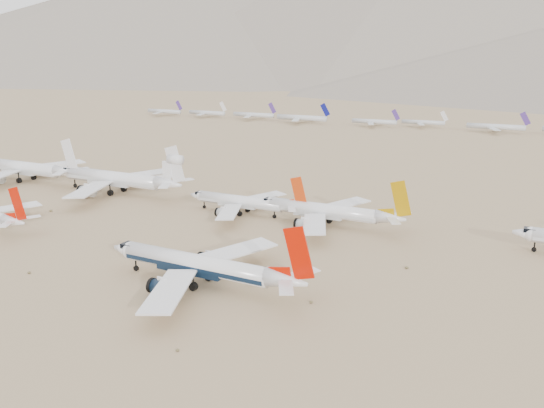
{
  "coord_description": "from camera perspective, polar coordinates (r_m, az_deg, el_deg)",
  "views": [
    {
      "loc": [
        64.88,
        -95.89,
        50.35
      ],
      "look_at": [
        -9.1,
        48.29,
        7.0
      ],
      "focal_mm": 35.0,
      "sensor_mm": 36.0,
      "label": 1
    }
  ],
  "objects": [
    {
      "name": "distant_storage_row",
      "position": [
        428.6,
        23.1,
        7.64
      ],
      "size": [
        679.42,
        55.71,
        15.54
      ],
      "color": "silver",
      "rests_on": "ground"
    },
    {
      "name": "row2_gold_tail",
      "position": [
        168.36,
        6.06,
        -0.8
      ],
      "size": [
        48.41,
        47.34,
        17.24
      ],
      "color": "white",
      "rests_on": "ground"
    },
    {
      "name": "row2_white_trijet",
      "position": [
        216.81,
        -16.11,
        2.63
      ],
      "size": [
        60.42,
        59.05,
        21.41
      ],
      "color": "white",
      "rests_on": "ground"
    },
    {
      "name": "desert_scrub",
      "position": [
        104.28,
        -14.48,
        -14.23
      ],
      "size": [
        261.14,
        121.67,
        0.63
      ],
      "color": "brown",
      "rests_on": "ground"
    },
    {
      "name": "ground",
      "position": [
        126.25,
        -6.42,
        -8.63
      ],
      "size": [
        7000.0,
        7000.0,
        0.0
      ],
      "primitive_type": "plane",
      "color": "#937655",
      "rests_on": "ground"
    },
    {
      "name": "main_airliner",
      "position": [
        123.93,
        -7.39,
        -6.63
      ],
      "size": [
        51.43,
        50.23,
        18.15
      ],
      "color": "white",
      "rests_on": "ground"
    },
    {
      "name": "row2_white_twin",
      "position": [
        254.35,
        -24.92,
        3.49
      ],
      "size": [
        57.78,
        56.54,
        20.65
      ],
      "color": "white",
      "rests_on": "ground"
    },
    {
      "name": "row2_orange_tail",
      "position": [
        180.71,
        -2.92,
        0.19
      ],
      "size": [
        42.77,
        41.84,
        15.26
      ],
      "color": "white",
      "rests_on": "ground"
    }
  ]
}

